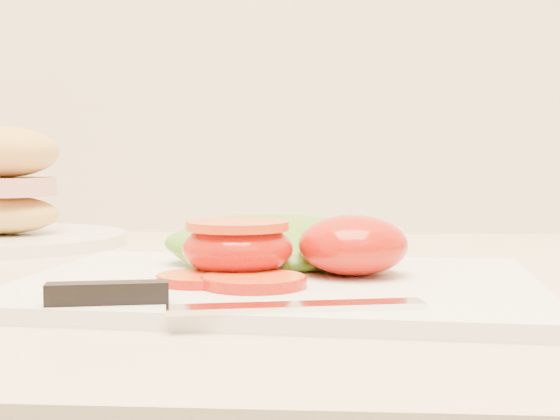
{
  "coord_description": "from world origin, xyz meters",
  "views": [
    {
      "loc": [
        -0.34,
        1.08,
        1.02
      ],
      "look_at": [
        -0.38,
        1.6,
        0.99
      ],
      "focal_mm": 50.0,
      "sensor_mm": 36.0,
      "label": 1
    }
  ],
  "objects": [
    {
      "name": "cutting_board",
      "position": [
        -0.38,
        1.59,
        0.94
      ],
      "size": [
        0.36,
        0.27,
        0.01
      ],
      "primitive_type": "cube",
      "rotation": [
        0.0,
        0.0,
        -0.08
      ],
      "color": "white",
      "rests_on": "counter"
    },
    {
      "name": "tomato_half_dome",
      "position": [
        -0.33,
        1.61,
        0.96
      ],
      "size": [
        0.08,
        0.08,
        0.04
      ],
      "primitive_type": "ellipsoid",
      "color": "red",
      "rests_on": "cutting_board"
    },
    {
      "name": "tomato_half_cut",
      "position": [
        -0.41,
        1.6,
        0.96
      ],
      "size": [
        0.08,
        0.08,
        0.04
      ],
      "color": "red",
      "rests_on": "cutting_board"
    },
    {
      "name": "tomato_slice_0",
      "position": [
        -0.39,
        1.55,
        0.94
      ],
      "size": [
        0.06,
        0.06,
        0.01
      ],
      "primitive_type": "cylinder",
      "color": "orange",
      "rests_on": "cutting_board"
    },
    {
      "name": "tomato_slice_1",
      "position": [
        -0.43,
        1.57,
        0.94
      ],
      "size": [
        0.06,
        0.06,
        0.01
      ],
      "primitive_type": "cylinder",
      "color": "orange",
      "rests_on": "cutting_board"
    },
    {
      "name": "lettuce_leaf_0",
      "position": [
        -0.39,
        1.66,
        0.96
      ],
      "size": [
        0.17,
        0.12,
        0.03
      ],
      "primitive_type": "ellipsoid",
      "rotation": [
        0.0,
        0.0,
        0.08
      ],
      "color": "#509527",
      "rests_on": "cutting_board"
    },
    {
      "name": "lettuce_leaf_1",
      "position": [
        -0.35,
        1.66,
        0.95
      ],
      "size": [
        0.14,
        0.13,
        0.03
      ],
      "primitive_type": "ellipsoid",
      "rotation": [
        0.0,
        0.0,
        0.46
      ],
      "color": "#509527",
      "rests_on": "cutting_board"
    },
    {
      "name": "knife",
      "position": [
        -0.43,
        1.49,
        0.94
      ],
      "size": [
        0.21,
        0.05,
        0.01
      ],
      "rotation": [
        0.0,
        0.0,
        0.22
      ],
      "color": "silver",
      "rests_on": "cutting_board"
    },
    {
      "name": "sandwich_plate",
      "position": [
        -0.68,
        1.84,
        0.97
      ],
      "size": [
        0.25,
        0.25,
        0.12
      ],
      "rotation": [
        0.0,
        0.0,
        -0.43
      ],
      "color": "white",
      "rests_on": "counter"
    }
  ]
}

